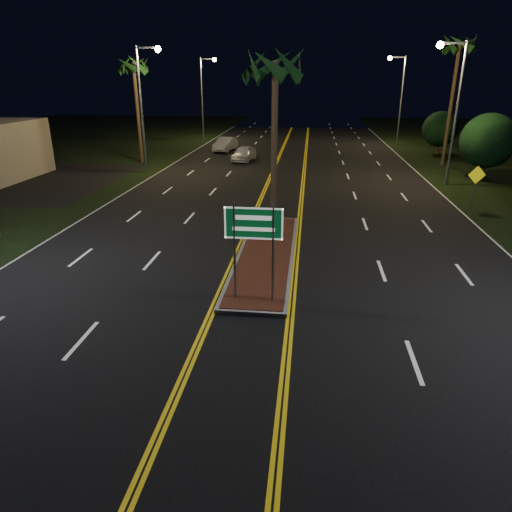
# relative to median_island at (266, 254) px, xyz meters

# --- Properties ---
(ground) EXTENTS (120.00, 120.00, 0.00)m
(ground) POSITION_rel_median_island_xyz_m (0.00, -7.00, -0.08)
(ground) COLOR black
(ground) RESTS_ON ground
(median_island) EXTENTS (2.25, 10.25, 0.17)m
(median_island) POSITION_rel_median_island_xyz_m (0.00, 0.00, 0.00)
(median_island) COLOR gray
(median_island) RESTS_ON ground
(highway_sign) EXTENTS (1.80, 0.08, 3.20)m
(highway_sign) POSITION_rel_median_island_xyz_m (0.00, -4.20, 2.32)
(highway_sign) COLOR gray
(highway_sign) RESTS_ON ground
(streetlight_left_mid) EXTENTS (1.91, 0.44, 9.00)m
(streetlight_left_mid) POSITION_rel_median_island_xyz_m (-10.61, 17.00, 5.57)
(streetlight_left_mid) COLOR gray
(streetlight_left_mid) RESTS_ON ground
(streetlight_left_far) EXTENTS (1.91, 0.44, 9.00)m
(streetlight_left_far) POSITION_rel_median_island_xyz_m (-10.61, 37.00, 5.57)
(streetlight_left_far) COLOR gray
(streetlight_left_far) RESTS_ON ground
(streetlight_right_mid) EXTENTS (1.91, 0.44, 9.00)m
(streetlight_right_mid) POSITION_rel_median_island_xyz_m (10.61, 15.00, 5.57)
(streetlight_right_mid) COLOR gray
(streetlight_right_mid) RESTS_ON ground
(streetlight_right_far) EXTENTS (1.91, 0.44, 9.00)m
(streetlight_right_far) POSITION_rel_median_island_xyz_m (10.61, 35.00, 5.57)
(streetlight_right_far) COLOR gray
(streetlight_right_far) RESTS_ON ground
(palm_median) EXTENTS (2.40, 2.40, 8.30)m
(palm_median) POSITION_rel_median_island_xyz_m (0.00, 3.50, 7.19)
(palm_median) COLOR #382819
(palm_median) RESTS_ON ground
(palm_left_far) EXTENTS (2.40, 2.40, 8.80)m
(palm_left_far) POSITION_rel_median_island_xyz_m (-12.80, 21.00, 7.66)
(palm_left_far) COLOR #382819
(palm_left_far) RESTS_ON ground
(palm_right_far) EXTENTS (2.40, 2.40, 10.30)m
(palm_right_far) POSITION_rel_median_island_xyz_m (12.80, 23.00, 9.06)
(palm_right_far) COLOR #382819
(palm_right_far) RESTS_ON ground
(shrub_mid) EXTENTS (3.78, 3.78, 4.62)m
(shrub_mid) POSITION_rel_median_island_xyz_m (14.00, 17.00, 2.64)
(shrub_mid) COLOR #382819
(shrub_mid) RESTS_ON ground
(shrub_far) EXTENTS (3.24, 3.24, 3.96)m
(shrub_far) POSITION_rel_median_island_xyz_m (13.80, 29.00, 2.25)
(shrub_far) COLOR #382819
(shrub_far) RESTS_ON ground
(car_near) EXTENTS (2.58, 4.78, 1.52)m
(car_near) POSITION_rel_median_island_xyz_m (-4.16, 22.99, 0.67)
(car_near) COLOR silver
(car_near) RESTS_ON ground
(car_far) EXTENTS (2.69, 4.88, 1.54)m
(car_far) POSITION_rel_median_island_xyz_m (-6.84, 28.58, 0.69)
(car_far) COLOR silver
(car_far) RESTS_ON ground
(warning_sign) EXTENTS (0.98, 0.17, 2.34)m
(warning_sign) POSITION_rel_median_island_xyz_m (10.80, 8.89, 1.43)
(warning_sign) COLOR gray
(warning_sign) RESTS_ON ground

